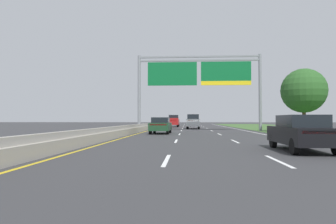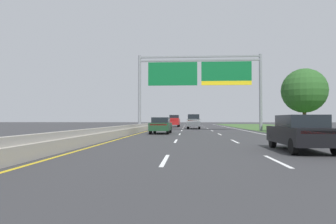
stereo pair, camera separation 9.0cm
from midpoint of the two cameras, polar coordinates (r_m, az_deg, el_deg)
The scene contains 10 objects.
ground_plane at distance 34.75m, azimuth 5.45°, elevation -3.67°, with size 220.00×220.00×0.00m, color #333335.
lane_striping at distance 34.29m, azimuth 5.47°, elevation -3.69°, with size 11.96×106.00×0.01m.
grass_verge_right at distance 37.86m, azimuth 27.09°, elevation -3.32°, with size 14.00×110.00×0.02m, color #3D602D.
median_barrier_concrete at distance 35.15m, azimuth -5.39°, elevation -3.07°, with size 0.60×110.00×0.85m.
overhead_sign_gantry at distance 37.18m, azimuth 5.78°, elevation 6.65°, with size 15.06×0.42×9.28m.
pickup_truck_red at distance 55.59m, azimuth 0.99°, elevation -1.72°, with size 2.09×5.43×2.20m.
car_white_centre_lane_suv at distance 44.74m, azimuth 4.71°, elevation -1.76°, with size 2.03×4.75×2.11m.
car_darkgreen_left_lane_sedan at distance 29.19m, azimuth -1.47°, elevation -2.50°, with size 1.92×4.44×1.57m.
car_black_right_lane_sedan at distance 14.38m, azimuth 23.70°, elevation -3.52°, with size 1.85×4.41×1.57m.
roadside_tree_mid at distance 34.57m, azimuth 24.17°, elevation 3.67°, with size 4.62×4.62×6.68m.
Camera 1 is at (-1.15, 0.29, 1.38)m, focal length 32.30 mm.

